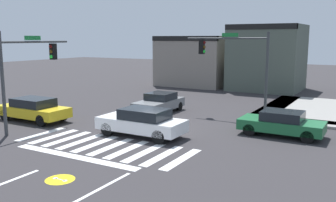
# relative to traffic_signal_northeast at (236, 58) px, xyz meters

# --- Properties ---
(ground_plane) EXTENTS (120.00, 120.00, 0.00)m
(ground_plane) POSITION_rel_traffic_signal_northeast_xyz_m (-3.14, -5.10, -3.85)
(ground_plane) COLOR #302D30
(crosswalk_near) EXTENTS (8.95, 3.20, 0.01)m
(crosswalk_near) POSITION_rel_traffic_signal_northeast_xyz_m (-3.14, -9.60, -3.85)
(crosswalk_near) COLOR silver
(crosswalk_near) RESTS_ON ground_plane
(bike_detector_marking) EXTENTS (1.08, 1.08, 0.01)m
(bike_detector_marking) POSITION_rel_traffic_signal_northeast_xyz_m (-1.66, -13.87, -3.85)
(bike_detector_marking) COLOR yellow
(bike_detector_marking) RESTS_ON ground_plane
(curb_corner_northeast) EXTENTS (10.00, 10.60, 0.15)m
(curb_corner_northeast) POSITION_rel_traffic_signal_northeast_xyz_m (5.35, 4.32, -3.78)
(curb_corner_northeast) COLOR gray
(curb_corner_northeast) RESTS_ON ground_plane
(storefront_row) EXTENTS (14.76, 6.34, 6.40)m
(storefront_row) POSITION_rel_traffic_signal_northeast_xyz_m (-5.06, 13.79, -0.86)
(storefront_row) COLOR gray
(storefront_row) RESTS_ON ground_plane
(traffic_signal_northeast) EXTENTS (5.59, 0.32, 5.49)m
(traffic_signal_northeast) POSITION_rel_traffic_signal_northeast_xyz_m (0.00, 0.00, 0.00)
(traffic_signal_northeast) COLOR #383A3D
(traffic_signal_northeast) RESTS_ON ground_plane
(traffic_signal_southwest) EXTENTS (0.32, 4.75, 5.47)m
(traffic_signal_southwest) POSITION_rel_traffic_signal_northeast_xyz_m (-8.76, -9.11, -0.15)
(traffic_signal_southwest) COLOR #383A3D
(traffic_signal_southwest) RESTS_ON ground_plane
(car_white) EXTENTS (4.68, 1.91, 1.49)m
(car_white) POSITION_rel_traffic_signal_northeast_xyz_m (-2.45, -7.26, -3.08)
(car_white) COLOR white
(car_white) RESTS_ON ground_plane
(car_yellow) EXTENTS (4.78, 1.91, 1.44)m
(car_yellow) POSITION_rel_traffic_signal_northeast_xyz_m (-10.41, -7.52, -3.10)
(car_yellow) COLOR gold
(car_yellow) RESTS_ON ground_plane
(car_gray) EXTENTS (1.89, 4.17, 1.37)m
(car_gray) POSITION_rel_traffic_signal_northeast_xyz_m (-4.93, -1.39, -3.16)
(car_gray) COLOR slate
(car_gray) RESTS_ON ground_plane
(car_green) EXTENTS (4.30, 1.89, 1.33)m
(car_green) POSITION_rel_traffic_signal_northeast_xyz_m (3.89, -3.54, -3.17)
(car_green) COLOR #1E6638
(car_green) RESTS_ON ground_plane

